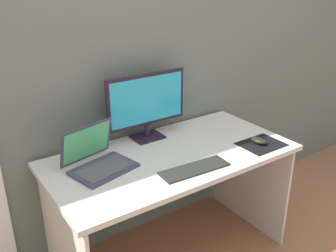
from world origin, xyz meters
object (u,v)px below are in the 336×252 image
monitor (147,103)px  mouse (259,141)px  laptop (98,160)px  keyboard_external (195,169)px

monitor → mouse: 0.68m
monitor → mouse: size_ratio=5.10×
monitor → laptop: monitor is taller
laptop → mouse: 0.93m
laptop → keyboard_external: laptop is taller
laptop → keyboard_external: (0.39, -0.30, -0.04)m
keyboard_external → mouse: (0.49, 0.03, 0.02)m
mouse → keyboard_external: bearing=174.7°
laptop → keyboard_external: bearing=-36.9°
laptop → mouse: (0.89, -0.27, -0.02)m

